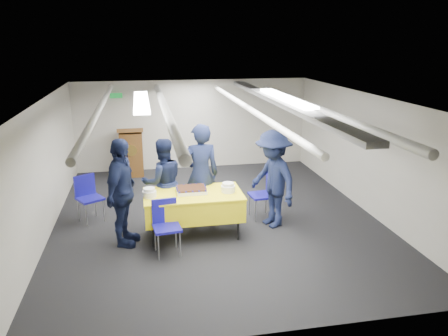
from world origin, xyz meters
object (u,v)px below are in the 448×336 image
Objects in this scene: chair_left at (88,193)px; sailor_b at (163,182)px; serving_table at (193,205)px; sheet_cake at (191,190)px; sailor_a at (201,174)px; sailor_c at (122,193)px; chair_near at (166,221)px; chair_right at (265,191)px; sailor_d at (273,179)px; podium at (132,152)px.

sailor_b reaches higher than chair_left.
serving_table is at bearing -28.47° from chair_left.
sheet_cake reaches higher than serving_table.
sheet_cake is at bearing 59.09° from sailor_a.
sheet_cake is (-0.02, 0.06, 0.25)m from serving_table.
sailor_b is (1.39, -0.42, 0.28)m from chair_left.
sailor_c is (-1.18, -0.14, 0.35)m from serving_table.
chair_near reaches higher than serving_table.
sailor_d reaches higher than chair_right.
sheet_cake is 0.83m from chair_near.
sheet_cake is at bearing -62.42° from sailor_c.
chair_near is (-0.51, -0.55, -0.03)m from serving_table.
sheet_cake is 0.41× the size of podium.
sailor_c is at bearing -170.21° from sheet_cake.
sailor_a is at bearing -125.23° from sailor_d.
sailor_b is (-0.46, 0.54, -0.01)m from sheet_cake.
podium is 3.86m from sailor_c.
sheet_cake is at bearing 51.28° from chair_near.
podium is 3.17m from sailor_b.
sailor_a is (0.71, 1.04, 0.41)m from chair_near.
sheet_cake is 2.09m from chair_left.
chair_left is at bearing -27.09° from sailor_b.
sailor_d is at bearing 156.37° from sailor_b.
chair_near is at bearing -132.74° from serving_table.
sailor_d is (1.94, -0.46, 0.08)m from sailor_b.
serving_table is 0.94× the size of sailor_d.
chair_right is at bearing 28.76° from chair_near.
sailor_c is 1.02× the size of sailor_d.
sailor_c reaches higher than serving_table.
sailor_b reaches higher than sheet_cake.
sailor_c is (-1.38, -0.64, -0.04)m from sailor_a.
chair_near is at bearing 51.85° from sailor_a.
sailor_b reaches higher than serving_table.
podium is at bearing 97.77° from chair_near.
chair_left is at bearing 48.53° from sailor_c.
chair_near is 0.87m from sailor_c.
chair_left is at bearing 152.62° from sheet_cake.
sailor_b is at bearing -78.92° from podium.
sailor_a is at bearing 67.92° from serving_table.
chair_right is at bearing -8.43° from chair_left.
serving_table is at bearing 63.92° from sailor_a.
sailor_c is at bearing -91.35° from podium.
sailor_a reaches higher than serving_table.
chair_near is at bearing -82.23° from podium.
sheet_cake is 0.32× the size of sailor_b.
chair_right and chair_left have the same top height.
chair_near is (0.58, -4.25, -0.08)m from podium.
serving_table is at bearing -65.30° from sailor_c.
sailor_b reaches higher than chair_right.
serving_table is 0.80m from sailor_b.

